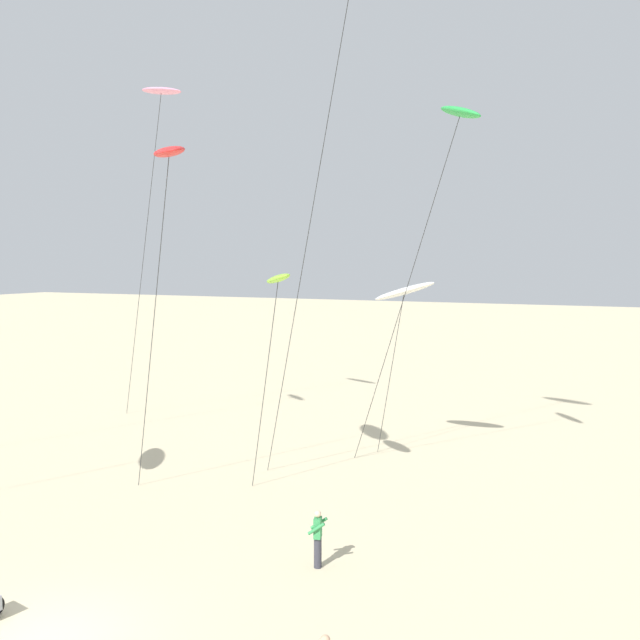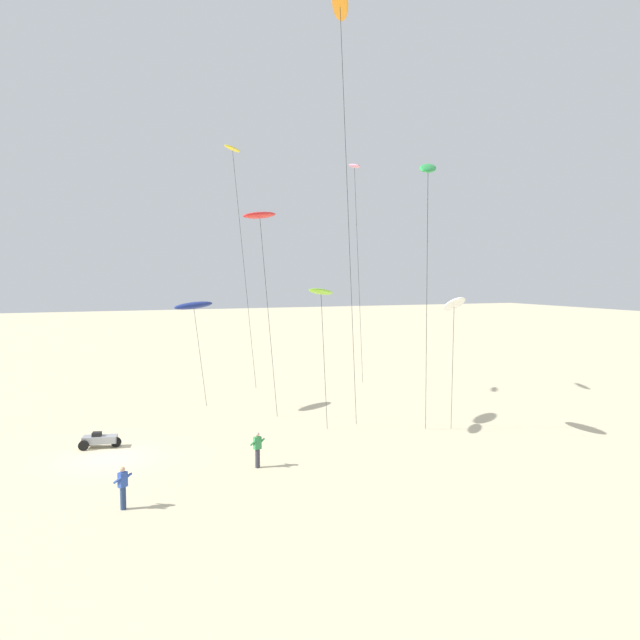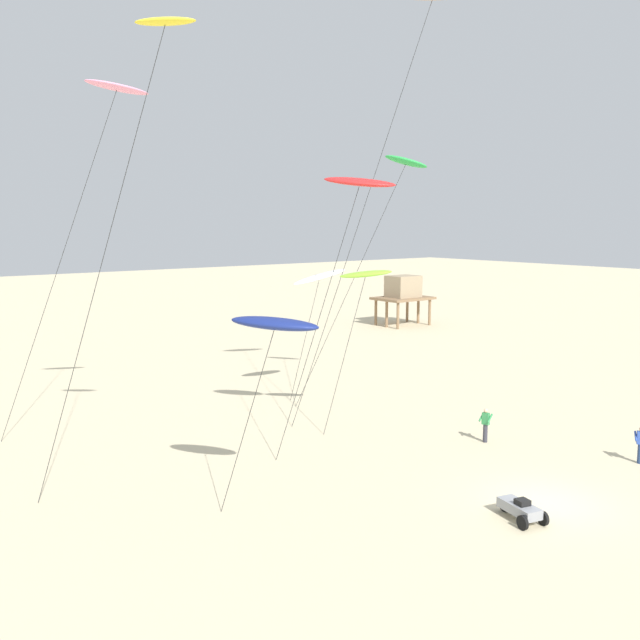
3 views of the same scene
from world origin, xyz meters
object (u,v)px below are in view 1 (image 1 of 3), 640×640
Objects in this scene: kite_lime at (278,280)px; kite_green at (459,116)px; kite_pink at (161,95)px; kite_white at (404,292)px; kite_flyer_middle at (318,537)px; kite_red at (169,153)px.

kite_green is (5.63, 3.13, 5.80)m from kite_lime.
kite_pink is (-15.38, 3.39, 2.78)m from kite_green.
kite_lime is at bearing -109.52° from kite_white.
kite_flyer_middle is (13.45, -11.20, -15.70)m from kite_pink.
kite_pink is 10.29× the size of kite_flyer_middle.
kite_lime is 0.58× the size of kite_green.
kite_red is 13.21m from kite_flyer_middle.
kite_lime reaches higher than kite_white.
kite_white is 4.78× the size of kite_flyer_middle.
kite_green reaches higher than kite_flyer_middle.
kite_red reaches higher than kite_flyer_middle.
kite_pink is at bearing 167.56° from kite_green.
kite_lime is at bearing 44.21° from kite_red.
kite_lime is 0.49× the size of kite_pink.
kite_lime is 5.03× the size of kite_flyer_middle.
kite_pink reaches higher than kite_flyer_middle.
kite_lime is 1.05× the size of kite_white.
kite_green is at bearing -12.44° from kite_pink.
kite_pink is (-12.18, -0.35, 9.24)m from kite_white.
kite_flyer_middle is at bearing -103.87° from kite_green.
kite_flyer_middle is at bearing -51.65° from kite_lime.
kite_white is (2.44, 6.87, -0.66)m from kite_lime.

